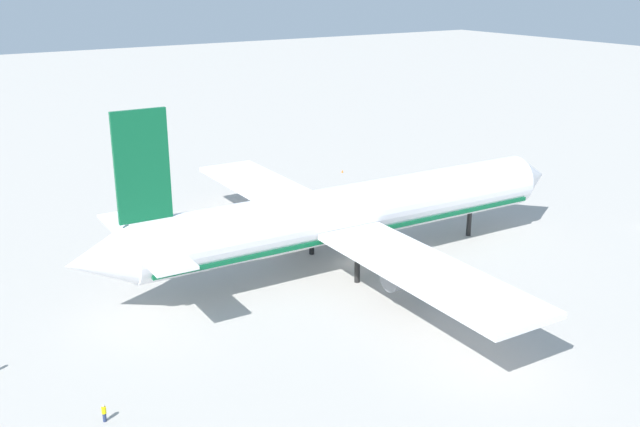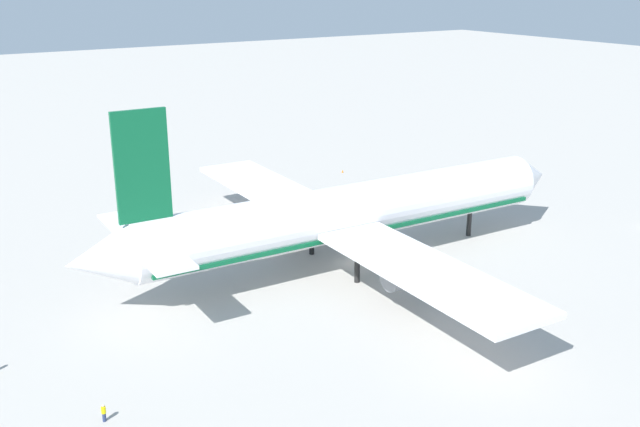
# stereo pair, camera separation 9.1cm
# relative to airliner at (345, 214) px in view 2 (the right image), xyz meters

# --- Properties ---
(ground_plane) EXTENTS (600.00, 600.00, 0.00)m
(ground_plane) POSITION_rel_airliner_xyz_m (1.15, -0.03, -7.08)
(ground_plane) COLOR #ADA8A0
(airliner) EXTENTS (71.53, 67.89, 23.09)m
(airliner) POSITION_rel_airliner_xyz_m (0.00, 0.00, 0.00)
(airliner) COLOR white
(airliner) RESTS_ON ground
(ground_worker_1) EXTENTS (0.55, 0.55, 1.62)m
(ground_worker_1) POSITION_rel_airliner_xyz_m (-37.39, -18.05, -6.26)
(ground_worker_1) COLOR navy
(ground_worker_1) RESTS_ON ground
(traffic_cone_1) EXTENTS (0.36, 0.36, 0.55)m
(traffic_cone_1) POSITION_rel_airliner_xyz_m (25.96, 38.67, -6.80)
(traffic_cone_1) COLOR orange
(traffic_cone_1) RESTS_ON ground
(traffic_cone_3) EXTENTS (0.36, 0.36, 0.55)m
(traffic_cone_3) POSITION_rel_airliner_xyz_m (40.61, 15.67, -6.80)
(traffic_cone_3) COLOR orange
(traffic_cone_3) RESTS_ON ground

